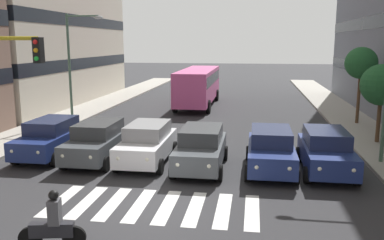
{
  "coord_description": "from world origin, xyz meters",
  "views": [
    {
      "loc": [
        -3.09,
        12.16,
        5.19
      ],
      "look_at": [
        -0.47,
        -5.22,
        1.85
      ],
      "focal_mm": 38.47,
      "sensor_mm": 36.0,
      "label": 1
    }
  ],
  "objects_px": {
    "car_4": "(98,141)",
    "street_lamp_right": "(75,57)",
    "car_3": "(147,143)",
    "motorcycle_with_rider": "(53,225)",
    "car_1": "(271,150)",
    "street_tree_1": "(382,85)",
    "car_5": "(51,137)",
    "car_2": "(201,148)",
    "bus_behind_traffic": "(198,83)",
    "street_tree_2": "(361,64)",
    "car_0": "(326,151)",
    "street_lamp_left": "(377,53)"
  },
  "relations": [
    {
      "from": "car_4",
      "to": "street_lamp_right",
      "type": "relative_size",
      "value": 0.65
    },
    {
      "from": "car_3",
      "to": "motorcycle_with_rider",
      "type": "relative_size",
      "value": 2.63
    },
    {
      "from": "car_1",
      "to": "car_4",
      "type": "distance_m",
      "value": 7.53
    },
    {
      "from": "car_1",
      "to": "car_4",
      "type": "bearing_deg",
      "value": -2.71
    },
    {
      "from": "street_lamp_right",
      "to": "street_tree_1",
      "type": "height_order",
      "value": "street_lamp_right"
    },
    {
      "from": "car_1",
      "to": "car_5",
      "type": "relative_size",
      "value": 1.0
    },
    {
      "from": "car_2",
      "to": "bus_behind_traffic",
      "type": "height_order",
      "value": "bus_behind_traffic"
    },
    {
      "from": "motorcycle_with_rider",
      "to": "street_tree_2",
      "type": "relative_size",
      "value": 0.35
    },
    {
      "from": "car_0",
      "to": "car_3",
      "type": "height_order",
      "value": "same"
    },
    {
      "from": "car_5",
      "to": "street_tree_1",
      "type": "bearing_deg",
      "value": -163.85
    },
    {
      "from": "car_0",
      "to": "street_tree_1",
      "type": "bearing_deg",
      "value": -123.74
    },
    {
      "from": "car_3",
      "to": "street_lamp_right",
      "type": "distance_m",
      "value": 11.06
    },
    {
      "from": "motorcycle_with_rider",
      "to": "street_lamp_right",
      "type": "bearing_deg",
      "value": -68.15
    },
    {
      "from": "car_3",
      "to": "street_lamp_left",
      "type": "relative_size",
      "value": 0.59
    },
    {
      "from": "bus_behind_traffic",
      "to": "street_tree_2",
      "type": "relative_size",
      "value": 2.21
    },
    {
      "from": "street_lamp_left",
      "to": "car_5",
      "type": "bearing_deg",
      "value": 3.26
    },
    {
      "from": "car_0",
      "to": "street_tree_2",
      "type": "xyz_separation_m",
      "value": [
        -3.57,
        -10.19,
        3.0
      ]
    },
    {
      "from": "car_2",
      "to": "car_5",
      "type": "bearing_deg",
      "value": -6.81
    },
    {
      "from": "car_1",
      "to": "street_tree_2",
      "type": "height_order",
      "value": "street_tree_2"
    },
    {
      "from": "motorcycle_with_rider",
      "to": "street_lamp_right",
      "type": "xyz_separation_m",
      "value": [
        6.36,
        -15.85,
        3.63
      ]
    },
    {
      "from": "car_5",
      "to": "car_0",
      "type": "bearing_deg",
      "value": 177.26
    },
    {
      "from": "street_tree_1",
      "to": "car_3",
      "type": "bearing_deg",
      "value": 24.02
    },
    {
      "from": "car_3",
      "to": "car_2",
      "type": "bearing_deg",
      "value": 168.54
    },
    {
      "from": "street_lamp_left",
      "to": "motorcycle_with_rider",
      "type": "bearing_deg",
      "value": 42.1
    },
    {
      "from": "car_0",
      "to": "car_3",
      "type": "bearing_deg",
      "value": -1.74
    },
    {
      "from": "car_3",
      "to": "car_5",
      "type": "relative_size",
      "value": 1.0
    },
    {
      "from": "street_lamp_left",
      "to": "street_tree_1",
      "type": "relative_size",
      "value": 1.89
    },
    {
      "from": "bus_behind_traffic",
      "to": "street_lamp_left",
      "type": "distance_m",
      "value": 18.33
    },
    {
      "from": "car_2",
      "to": "car_4",
      "type": "relative_size",
      "value": 1.0
    },
    {
      "from": "car_1",
      "to": "street_tree_2",
      "type": "bearing_deg",
      "value": -119.17
    },
    {
      "from": "street_lamp_right",
      "to": "street_tree_1",
      "type": "xyz_separation_m",
      "value": [
        -17.61,
        3.23,
        -1.21
      ]
    },
    {
      "from": "car_0",
      "to": "car_4",
      "type": "bearing_deg",
      "value": -1.3
    },
    {
      "from": "car_1",
      "to": "street_lamp_left",
      "type": "height_order",
      "value": "street_lamp_left"
    },
    {
      "from": "car_4",
      "to": "bus_behind_traffic",
      "type": "distance_m",
      "value": 16.76
    },
    {
      "from": "car_2",
      "to": "car_3",
      "type": "height_order",
      "value": "same"
    },
    {
      "from": "car_0",
      "to": "street_tree_2",
      "type": "distance_m",
      "value": 11.21
    },
    {
      "from": "car_4",
      "to": "street_tree_1",
      "type": "height_order",
      "value": "street_tree_1"
    },
    {
      "from": "car_1",
      "to": "street_lamp_left",
      "type": "xyz_separation_m",
      "value": [
        -4.21,
        -1.52,
        3.87
      ]
    },
    {
      "from": "car_1",
      "to": "motorcycle_with_rider",
      "type": "xyz_separation_m",
      "value": [
        5.68,
        7.42,
        -0.24
      ]
    },
    {
      "from": "motorcycle_with_rider",
      "to": "street_lamp_left",
      "type": "xyz_separation_m",
      "value": [
        -9.9,
        -8.94,
        4.11
      ]
    },
    {
      "from": "car_2",
      "to": "car_1",
      "type": "bearing_deg",
      "value": -177.42
    },
    {
      "from": "car_1",
      "to": "car_2",
      "type": "relative_size",
      "value": 1.0
    },
    {
      "from": "car_4",
      "to": "street_tree_1",
      "type": "relative_size",
      "value": 1.12
    },
    {
      "from": "car_2",
      "to": "street_lamp_right",
      "type": "distance_m",
      "value": 13.01
    },
    {
      "from": "bus_behind_traffic",
      "to": "car_5",
      "type": "bearing_deg",
      "value": 74.07
    },
    {
      "from": "car_1",
      "to": "car_5",
      "type": "height_order",
      "value": "same"
    },
    {
      "from": "car_1",
      "to": "street_tree_1",
      "type": "bearing_deg",
      "value": -137.02
    },
    {
      "from": "car_4",
      "to": "street_lamp_right",
      "type": "xyz_separation_m",
      "value": [
        4.52,
        -8.07,
        3.39
      ]
    },
    {
      "from": "car_1",
      "to": "motorcycle_with_rider",
      "type": "distance_m",
      "value": 9.35
    },
    {
      "from": "car_1",
      "to": "street_tree_2",
      "type": "xyz_separation_m",
      "value": [
        -5.77,
        -10.33,
        3.0
      ]
    }
  ]
}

